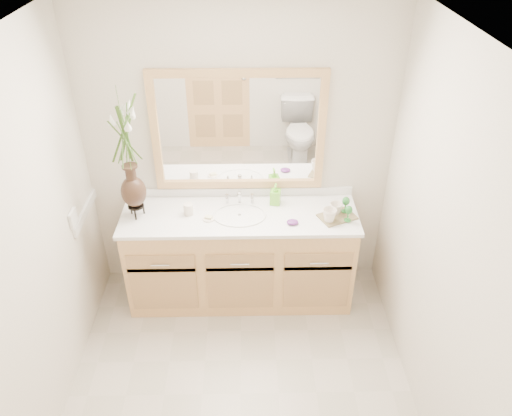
{
  "coord_description": "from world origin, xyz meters",
  "views": [
    {
      "loc": [
        0.07,
        -2.18,
        3.02
      ],
      "look_at": [
        0.12,
        0.65,
        1.13
      ],
      "focal_mm": 35.0,
      "sensor_mm": 36.0,
      "label": 1
    }
  ],
  "objects_px": {
    "tumbler": "(188,209)",
    "soap_bottle": "(275,195)",
    "tray": "(337,217)",
    "flower_vase": "(126,143)"
  },
  "relations": [
    {
      "from": "tray",
      "to": "tumbler",
      "type": "bearing_deg",
      "value": 152.56
    },
    {
      "from": "flower_vase",
      "to": "tray",
      "type": "bearing_deg",
      "value": -2.07
    },
    {
      "from": "soap_bottle",
      "to": "tray",
      "type": "height_order",
      "value": "soap_bottle"
    },
    {
      "from": "tumbler",
      "to": "soap_bottle",
      "type": "relative_size",
      "value": 0.59
    },
    {
      "from": "soap_bottle",
      "to": "tray",
      "type": "bearing_deg",
      "value": -12.66
    },
    {
      "from": "tray",
      "to": "flower_vase",
      "type": "bearing_deg",
      "value": 153.84
    },
    {
      "from": "flower_vase",
      "to": "soap_bottle",
      "type": "height_order",
      "value": "flower_vase"
    },
    {
      "from": "tumbler",
      "to": "soap_bottle",
      "type": "bearing_deg",
      "value": 11.57
    },
    {
      "from": "flower_vase",
      "to": "tumbler",
      "type": "xyz_separation_m",
      "value": [
        0.4,
        0.01,
        -0.57
      ]
    },
    {
      "from": "flower_vase",
      "to": "tumbler",
      "type": "height_order",
      "value": "flower_vase"
    }
  ]
}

